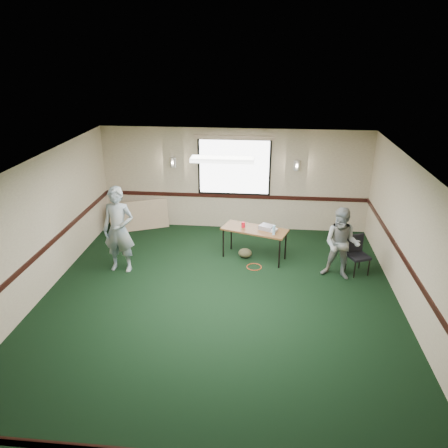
# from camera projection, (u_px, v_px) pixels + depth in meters

# --- Properties ---
(ground) EXTENTS (8.00, 8.00, 0.00)m
(ground) POSITION_uv_depth(u_px,v_px,m) (217.00, 308.00, 8.31)
(ground) COLOR black
(ground) RESTS_ON ground
(room_shell) EXTENTS (8.00, 8.02, 8.00)m
(room_shell) POSITION_uv_depth(u_px,v_px,m) (228.00, 194.00, 9.66)
(room_shell) COLOR tan
(room_shell) RESTS_ON ground
(folding_table) EXTENTS (1.59, 1.03, 0.74)m
(folding_table) POSITION_uv_depth(u_px,v_px,m) (255.00, 231.00, 9.99)
(folding_table) COLOR brown
(folding_table) RESTS_ON ground
(projector) EXTENTS (0.38, 0.36, 0.10)m
(projector) POSITION_uv_depth(u_px,v_px,m) (267.00, 227.00, 9.93)
(projector) COLOR #97969E
(projector) RESTS_ON folding_table
(game_console) EXTENTS (0.28, 0.25, 0.06)m
(game_console) POSITION_uv_depth(u_px,v_px,m) (272.00, 230.00, 9.85)
(game_console) COLOR silver
(game_console) RESTS_ON folding_table
(red_cup) EXTENTS (0.09, 0.09, 0.13)m
(red_cup) POSITION_uv_depth(u_px,v_px,m) (243.00, 225.00, 10.03)
(red_cup) COLOR red
(red_cup) RESTS_ON folding_table
(water_bottle) EXTENTS (0.06, 0.06, 0.21)m
(water_bottle) POSITION_uv_depth(u_px,v_px,m) (274.00, 230.00, 9.64)
(water_bottle) COLOR #8DC4E7
(water_bottle) RESTS_ON folding_table
(duffel_bag) EXTENTS (0.32, 0.24, 0.22)m
(duffel_bag) POSITION_uv_depth(u_px,v_px,m) (245.00, 253.00, 10.24)
(duffel_bag) COLOR #4D4D2C
(duffel_bag) RESTS_ON ground
(cable_coil) EXTENTS (0.44, 0.44, 0.02)m
(cable_coil) POSITION_uv_depth(u_px,v_px,m) (254.00, 267.00, 9.82)
(cable_coil) COLOR #BA3B17
(cable_coil) RESTS_ON ground
(folded_table) EXTENTS (1.50, 0.83, 0.79)m
(folded_table) POSITION_uv_depth(u_px,v_px,m) (139.00, 216.00, 11.70)
(folded_table) COLOR tan
(folded_table) RESTS_ON ground
(conference_chair) EXTENTS (0.54, 0.55, 0.84)m
(conference_chair) POSITION_uv_depth(u_px,v_px,m) (357.00, 251.00, 9.47)
(conference_chair) COLOR black
(conference_chair) RESTS_ON ground
(person_left) EXTENTS (0.73, 0.50, 1.91)m
(person_left) POSITION_uv_depth(u_px,v_px,m) (119.00, 230.00, 9.38)
(person_left) COLOR #395A7F
(person_left) RESTS_ON ground
(person_right) EXTENTS (0.91, 0.80, 1.57)m
(person_right) POSITION_uv_depth(u_px,v_px,m) (341.00, 244.00, 9.11)
(person_right) COLOR #6C8EA8
(person_right) RESTS_ON ground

